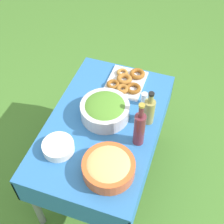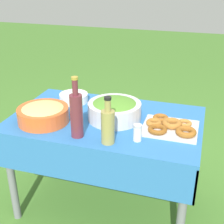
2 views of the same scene
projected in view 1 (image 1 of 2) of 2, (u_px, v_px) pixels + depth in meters
name	position (u px, v px, depth m)	size (l,w,h in m)	color
ground_plane	(105.00, 173.00, 2.67)	(14.00, 14.00, 0.00)	#477A2D
picnic_table	(104.00, 131.00, 2.22)	(1.22, 0.75, 0.70)	#2D6BB2
salad_bowl	(105.00, 109.00, 2.13)	(0.34, 0.34, 0.13)	silver
pasta_bowl	(109.00, 167.00, 1.84)	(0.32, 0.32, 0.12)	#E05B28
donut_platter	(126.00, 81.00, 2.37)	(0.34, 0.29, 0.05)	silver
plate_stack	(58.00, 147.00, 1.97)	(0.20, 0.20, 0.06)	white
olive_oil_bottle	(149.00, 111.00, 2.07)	(0.07, 0.07, 0.27)	#998E4C
wine_bottle	(139.00, 128.00, 1.93)	(0.07, 0.07, 0.36)	maroon
salt_shaker	(144.00, 99.00, 2.22)	(0.05, 0.05, 0.10)	white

